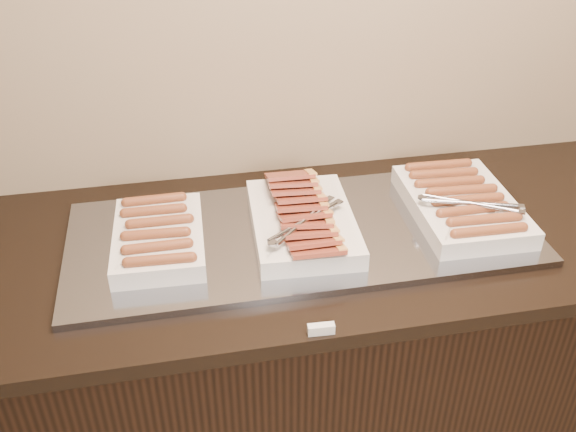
# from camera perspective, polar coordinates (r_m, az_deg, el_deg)

# --- Properties ---
(counter) EXTENTS (2.06, 0.76, 0.90)m
(counter) POSITION_cam_1_polar(r_m,az_deg,el_deg) (1.98, 1.79, -12.48)
(counter) COLOR black
(counter) RESTS_ON ground
(warming_tray) EXTENTS (1.20, 0.50, 0.02)m
(warming_tray) POSITION_cam_1_polar(r_m,az_deg,el_deg) (1.67, 1.24, -1.59)
(warming_tray) COLOR gray
(warming_tray) RESTS_ON counter
(dish_left) EXTENTS (0.23, 0.34, 0.07)m
(dish_left) POSITION_cam_1_polar(r_m,az_deg,el_deg) (1.63, -11.43, -1.82)
(dish_left) COLOR silver
(dish_left) RESTS_ON warming_tray
(dish_center) EXTENTS (0.28, 0.41, 0.10)m
(dish_center) POSITION_cam_1_polar(r_m,az_deg,el_deg) (1.65, 1.30, -0.38)
(dish_center) COLOR silver
(dish_center) RESTS_ON warming_tray
(dish_right) EXTENTS (0.28, 0.40, 0.08)m
(dish_right) POSITION_cam_1_polar(r_m,az_deg,el_deg) (1.78, 15.18, 1.07)
(dish_right) COLOR silver
(dish_right) RESTS_ON warming_tray
(label_holder) EXTENTS (0.06, 0.02, 0.02)m
(label_holder) POSITION_cam_1_polar(r_m,az_deg,el_deg) (1.39, 2.96, -10.00)
(label_holder) COLOR silver
(label_holder) RESTS_ON counter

